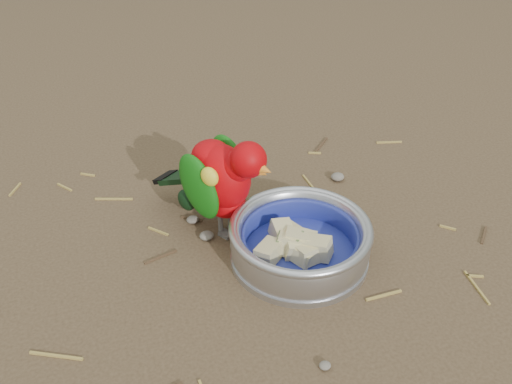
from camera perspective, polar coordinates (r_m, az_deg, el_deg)
name	(u,v)px	position (r m, az deg, el deg)	size (l,w,h in m)	color
ground	(268,315)	(0.75, 1.22, -12.16)	(60.00, 60.00, 0.00)	brown
food_bowl	(299,255)	(0.83, 4.34, -6.25)	(0.20, 0.20, 0.02)	#B2B2BA
bowl_wall	(300,238)	(0.81, 4.44, -4.64)	(0.20, 0.20, 0.04)	#B2B2BA
fruit_wedges	(300,242)	(0.81, 4.41, -5.02)	(0.12, 0.12, 0.03)	beige
lory_parrot	(222,185)	(0.84, -3.41, 0.69)	(0.10, 0.20, 0.16)	#B20208
ground_debris	(239,266)	(0.81, -1.67, -7.39)	(0.90, 0.80, 0.01)	#A88C42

